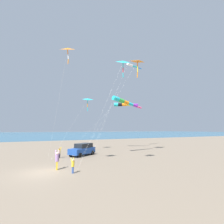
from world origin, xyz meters
TOP-DOWN VIEW (x-y plane):
  - ground_plane at (0.00, 0.00)m, footprint 600.00×600.00m
  - ocean_water_strip at (165.00, 0.00)m, footprint 240.00×600.00m
  - parked_car at (7.93, -6.07)m, footprint 3.91×4.61m
  - cooler_box at (10.81, -5.70)m, footprint 0.62×0.42m
  - person_adult_flyer at (0.39, -1.37)m, footprint 0.59×0.47m
  - person_child_green_jacket at (7.24, -2.53)m, footprint 0.49×0.54m
  - person_child_grey_jacket at (-1.64, -2.52)m, footprint 0.43×0.34m
  - kite_delta_striped_overhead at (1.32, -2.21)m, footprint 5.98×1.97m
  - kite_delta_rainbow_low_near at (13.62, -8.51)m, footprint 8.19×8.14m
  - kite_windsock_orange_high_right at (13.82, -16.58)m, footprint 5.28×15.88m
  - kite_windsock_blue_topmost at (7.00, -13.02)m, footprint 3.93×8.99m
  - kite_delta_red_high_left at (-0.65, -8.47)m, footprint 1.21×6.19m
  - kite_windsock_teal_far_right at (13.34, -18.97)m, footprint 7.27×14.93m
  - kite_delta_green_low_center at (6.22, -15.40)m, footprint 1.87×11.29m

SIDE VIEW (x-z plane):
  - ground_plane at x=0.00m, z-range 0.00..0.00m
  - ocean_water_strip at x=165.00m, z-range 0.00..0.01m
  - cooler_box at x=10.81m, z-range 0.00..0.42m
  - person_child_grey_jacket at x=-1.64m, z-range 0.06..1.43m
  - person_child_green_jacket at x=7.24m, z-range 0.07..1.58m
  - parked_car at x=7.93m, z-range 0.03..1.88m
  - person_adult_flyer at x=0.39m, z-range 0.08..1.98m
  - kite_windsock_blue_topmost at x=7.00m, z-range 3.99..13.59m
  - kite_windsock_orange_high_right at x=13.82m, z-range 4.53..14.43m
  - kite_delta_rainbow_low_near at x=13.62m, z-range 4.77..15.12m
  - kite_delta_red_high_left at x=-0.65m, z-range 5.85..18.33m
  - kite_delta_striped_overhead at x=1.32m, z-range 6.43..20.01m
  - kite_delta_green_low_center at x=6.22m, z-range 7.91..24.51m
  - kite_windsock_teal_far_right at x=13.34m, z-range 9.18..28.14m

